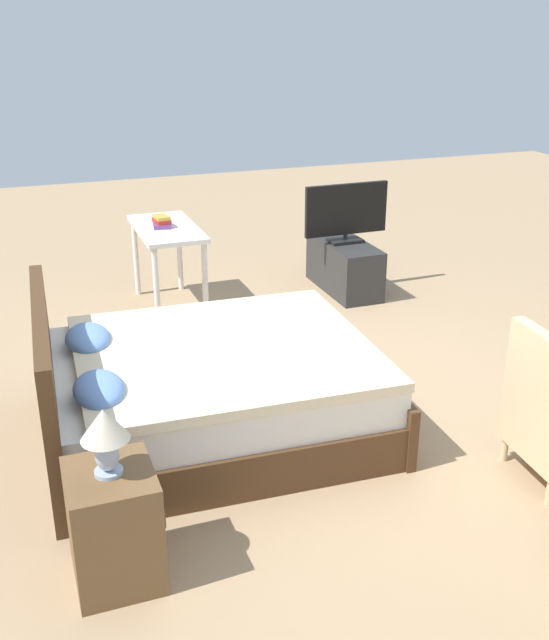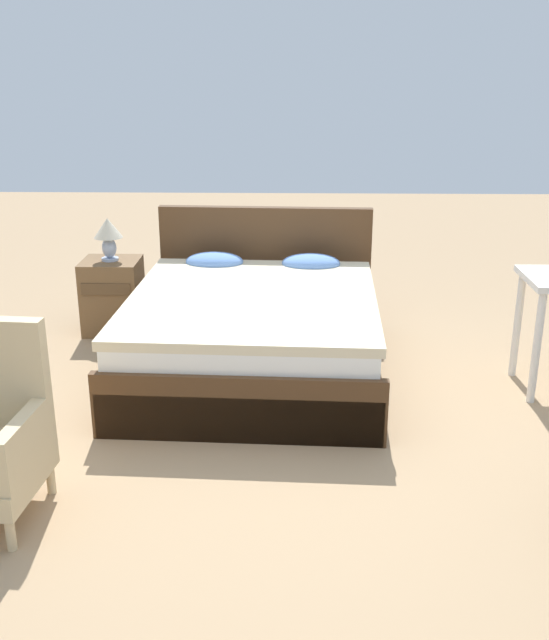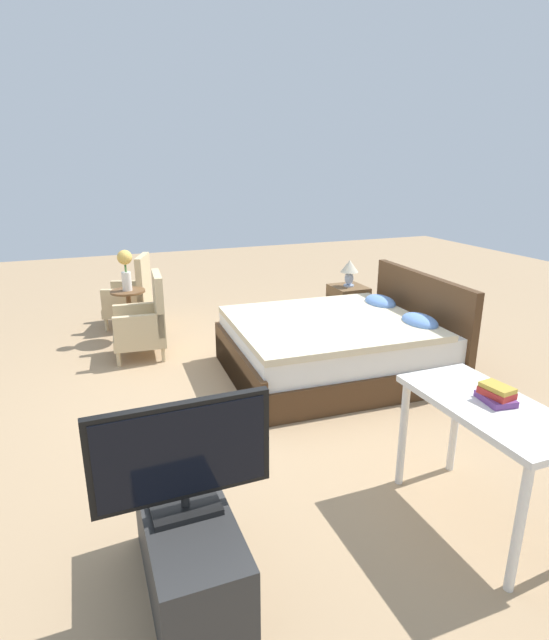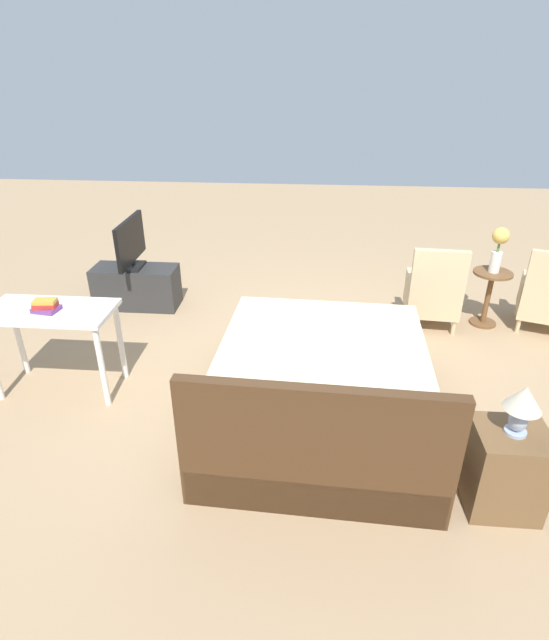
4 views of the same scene
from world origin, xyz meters
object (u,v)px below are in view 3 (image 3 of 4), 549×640
at_px(tv_stand, 189,552).
at_px(vanity_desk, 488,422).
at_px(armchair_by_window_left, 132,297).
at_px(armchair_by_window_right, 144,323).
at_px(table_lamp, 349,269).
at_px(book_stack, 496,394).
at_px(tv_flatscreen, 183,457).
at_px(bed, 338,345).
at_px(flower_vase, 125,266).
at_px(nightstand, 348,308).
at_px(side_table, 129,309).

bearing_deg(tv_stand, vanity_desk, 86.73).
xyz_separation_m(armchair_by_window_left, armchair_by_window_right, (1.18, 0.00, 0.00)).
distance_m(table_lamp, book_stack, 3.52).
xyz_separation_m(armchair_by_window_right, tv_flatscreen, (3.33, -0.22, 0.40)).
relative_size(bed, armchair_by_window_right, 2.30).
relative_size(tv_flatscreen, book_stack, 3.85).
distance_m(tv_flatscreen, book_stack, 1.74).
xyz_separation_m(bed, tv_flatscreen, (2.14, -1.97, 0.48)).
xyz_separation_m(tv_stand, tv_flatscreen, (0.00, 0.00, 0.53)).
distance_m(bed, flower_vase, 2.64).
height_order(table_lamp, book_stack, table_lamp).
bearing_deg(armchair_by_window_left, book_stack, 18.27).
distance_m(bed, book_stack, 2.30).
height_order(tv_stand, tv_flatscreen, tv_flatscreen).
bearing_deg(table_lamp, nightstand, -90.00).
distance_m(armchair_by_window_right, vanity_desk, 3.74).
height_order(armchair_by_window_right, flower_vase, flower_vase).
xyz_separation_m(armchair_by_window_left, vanity_desk, (4.60, 1.48, 0.28)).
bearing_deg(tv_flatscreen, bed, 137.40).
bearing_deg(nightstand, armchair_by_window_left, -115.90).
bearing_deg(armchair_by_window_left, table_lamp, 64.10).
relative_size(flower_vase, tv_flatscreen, 0.58).
distance_m(nightstand, tv_flatscreen, 4.30).
xyz_separation_m(nightstand, vanity_desk, (3.39, -1.02, 0.36)).
height_order(tv_flatscreen, vanity_desk, tv_flatscreen).
xyz_separation_m(bed, flower_vase, (-1.79, -1.84, 0.61)).
distance_m(side_table, tv_flatscreen, 3.95).
bearing_deg(vanity_desk, bed, 173.05).
xyz_separation_m(bed, table_lamp, (-1.15, 0.75, 0.49)).
bearing_deg(side_table, armchair_by_window_right, 8.64).
distance_m(bed, vanity_desk, 2.28).
distance_m(table_lamp, tv_flatscreen, 4.27).
relative_size(table_lamp, tv_stand, 0.34).
bearing_deg(tv_flatscreen, side_table, 178.09).
distance_m(side_table, nightstand, 2.67).
xyz_separation_m(vanity_desk, book_stack, (-0.01, 0.04, 0.16)).
bearing_deg(bed, armchair_by_window_left, -143.54).
height_order(side_table, table_lamp, table_lamp).
height_order(side_table, tv_flatscreen, tv_flatscreen).
relative_size(flower_vase, table_lamp, 1.45).
bearing_deg(vanity_desk, side_table, -158.75).
distance_m(flower_vase, nightstand, 2.74).
xyz_separation_m(side_table, nightstand, (0.64, 2.59, -0.09)).
height_order(armchair_by_window_right, nightstand, armchair_by_window_right).
bearing_deg(book_stack, flower_vase, -158.20).
bearing_deg(bed, tv_stand, -42.63).
height_order(armchair_by_window_left, book_stack, armchair_by_window_left).
height_order(side_table, book_stack, book_stack).
xyz_separation_m(flower_vase, vanity_desk, (4.03, 1.57, -0.25)).
relative_size(side_table, tv_stand, 0.64).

